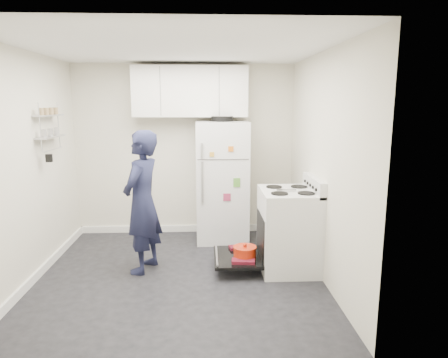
{
  "coord_description": "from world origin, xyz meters",
  "views": [
    {
      "loc": [
        0.32,
        -4.31,
        1.94
      ],
      "look_at": [
        0.53,
        0.36,
        1.05
      ],
      "focal_mm": 32.0,
      "sensor_mm": 36.0,
      "label": 1
    }
  ],
  "objects_px": {
    "refrigerator": "(222,181)",
    "person": "(142,202)",
    "open_oven_door": "(240,255)",
    "electric_range": "(287,230)"
  },
  "relations": [
    {
      "from": "open_oven_door",
      "to": "refrigerator",
      "type": "distance_m",
      "value": 1.32
    },
    {
      "from": "electric_range",
      "to": "refrigerator",
      "type": "relative_size",
      "value": 0.62
    },
    {
      "from": "electric_range",
      "to": "open_oven_door",
      "type": "bearing_deg",
      "value": -177.08
    },
    {
      "from": "open_oven_door",
      "to": "refrigerator",
      "type": "xyz_separation_m",
      "value": [
        -0.17,
        1.13,
        0.67
      ]
    },
    {
      "from": "refrigerator",
      "to": "person",
      "type": "bearing_deg",
      "value": -131.86
    },
    {
      "from": "open_oven_door",
      "to": "refrigerator",
      "type": "relative_size",
      "value": 0.4
    },
    {
      "from": "electric_range",
      "to": "person",
      "type": "bearing_deg",
      "value": 179.14
    },
    {
      "from": "electric_range",
      "to": "person",
      "type": "distance_m",
      "value": 1.72
    },
    {
      "from": "open_oven_door",
      "to": "person",
      "type": "relative_size",
      "value": 0.42
    },
    {
      "from": "open_oven_door",
      "to": "person",
      "type": "height_order",
      "value": "person"
    }
  ]
}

